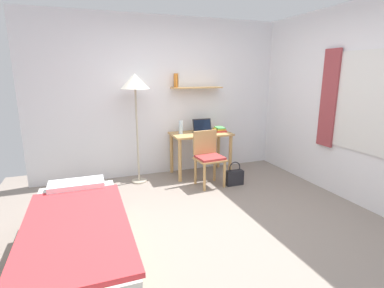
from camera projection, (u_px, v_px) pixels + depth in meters
ground_plane at (214, 224)px, 3.42m from camera, size 5.28×5.28×0.00m
wall_back at (166, 98)px, 4.96m from camera, size 4.40×0.27×2.60m
wall_right at (360, 105)px, 3.79m from camera, size 0.10×4.40×2.60m
bed at (78, 242)px, 2.63m from camera, size 0.85×1.97×0.54m
desk at (201, 141)px, 5.00m from camera, size 0.99×0.57×0.72m
desk_chair at (208, 155)px, 4.53m from camera, size 0.44×0.41×0.84m
standing_lamp at (135, 87)px, 4.40m from camera, size 0.43×0.43×1.70m
laptop at (203, 129)px, 4.99m from camera, size 0.34×0.24×0.22m
water_bottle at (181, 127)px, 4.87m from camera, size 0.07×0.07×0.22m
book_stack at (220, 129)px, 5.08m from camera, size 0.18×0.23×0.08m
handbag at (234, 177)px, 4.60m from camera, size 0.27×0.12×0.37m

